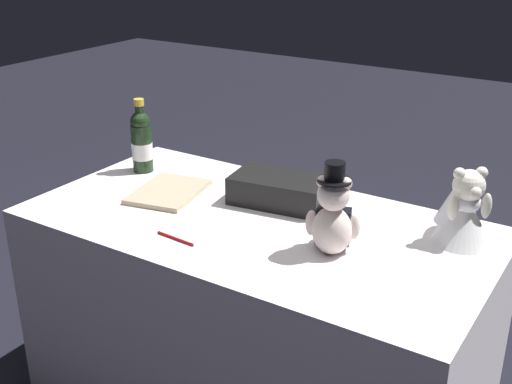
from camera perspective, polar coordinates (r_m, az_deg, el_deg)
name	(u,v)px	position (r m, az deg, el deg)	size (l,w,h in m)	color
reception_table	(256,322)	(2.32, 0.00, -11.34)	(1.52, 0.79, 0.79)	white
teddy_bear_groom	(333,218)	(1.90, 6.73, -2.26)	(0.15, 0.15, 0.28)	silver
teddy_bear_bride	(463,209)	(2.05, 17.69, -1.40)	(0.23, 0.23, 0.24)	white
champagne_bottle	(142,141)	(2.54, -9.98, 4.44)	(0.08, 0.08, 0.29)	black
signing_pen	(177,239)	(2.01, -6.95, -4.10)	(0.15, 0.02, 0.01)	maroon
gift_case_black	(281,189)	(2.24, 2.18, 0.24)	(0.35, 0.24, 0.10)	black
guestbook	(169,192)	(2.34, -7.66, 0.03)	(0.21, 0.29, 0.02)	tan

